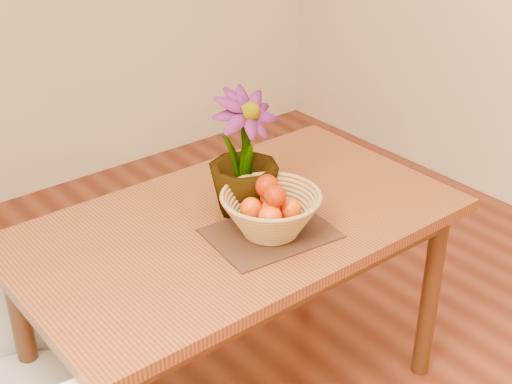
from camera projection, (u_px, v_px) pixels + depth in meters
table at (237, 243)px, 2.28m from camera, size 1.40×0.80×0.75m
placemat at (271, 233)px, 2.16m from camera, size 0.40×0.32×0.01m
wicker_basket at (271, 215)px, 2.13m from camera, size 0.30×0.30×0.12m
orange_pile at (271, 200)px, 2.10m from camera, size 0.15×0.16×0.13m
potted_plant at (244, 154)px, 2.19m from camera, size 0.24×0.24×0.40m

